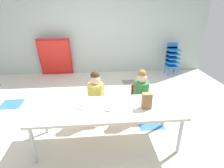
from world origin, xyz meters
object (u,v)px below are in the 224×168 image
at_px(kid_chair_blue_stack, 172,57).
at_px(folded_activity_table, 55,57).
at_px(craft_table, 107,111).
at_px(donut_powdered_on_plate, 108,109).
at_px(donut_powdered_loose, 81,107).
at_px(paper_plate_near_edge, 108,110).
at_px(paper_plate_center_table, 75,111).
at_px(paper_bag_brown, 147,101).
at_px(seated_child_near_camera, 96,92).
at_px(seated_child_middle_seat, 141,90).

relative_size(kid_chair_blue_stack, folded_activity_table, 0.85).
distance_m(craft_table, donut_powdered_on_plate, 0.10).
relative_size(kid_chair_blue_stack, donut_powdered_loose, 8.57).
distance_m(paper_plate_near_edge, paper_plate_center_table, 0.45).
xyz_separation_m(kid_chair_blue_stack, paper_bag_brown, (-1.52, -2.82, 0.18)).
distance_m(seated_child_near_camera, paper_bag_brown, 0.96).
relative_size(folded_activity_table, paper_bag_brown, 4.94).
height_order(seated_child_middle_seat, folded_activity_table, folded_activity_table).
bearing_deg(paper_plate_center_table, paper_plate_near_edge, -4.09).
xyz_separation_m(craft_table, donut_powdered_on_plate, (0.01, -0.08, 0.07)).
bearing_deg(folded_activity_table, seated_child_near_camera, -65.00).
bearing_deg(craft_table, kid_chair_blue_stack, 53.30).
relative_size(seated_child_near_camera, paper_plate_near_edge, 5.10).
relative_size(craft_table, paper_plate_center_table, 11.59).
bearing_deg(donut_powdered_loose, paper_bag_brown, -4.10).
bearing_deg(paper_plate_near_edge, paper_bag_brown, 3.52).
bearing_deg(paper_plate_center_table, donut_powdered_loose, 38.46).
xyz_separation_m(seated_child_near_camera, folded_activity_table, (-1.12, 2.41, -0.02)).
bearing_deg(paper_plate_center_table, seated_child_near_camera, 65.67).
bearing_deg(donut_powdered_loose, kid_chair_blue_stack, 48.56).
relative_size(paper_bag_brown, paper_plate_near_edge, 1.22).
bearing_deg(paper_plate_near_edge, folded_activity_table, 112.70).
distance_m(kid_chair_blue_stack, paper_plate_near_edge, 3.52).
xyz_separation_m(seated_child_middle_seat, donut_powdered_loose, (-0.99, -0.57, 0.05)).
xyz_separation_m(seated_child_near_camera, paper_plate_center_table, (-0.29, -0.64, 0.04)).
height_order(kid_chair_blue_stack, paper_bag_brown, kid_chair_blue_stack).
xyz_separation_m(paper_plate_near_edge, paper_plate_center_table, (-0.45, 0.03, 0.00)).
distance_m(paper_plate_near_edge, donut_powdered_on_plate, 0.02).
relative_size(folded_activity_table, donut_powdered_loose, 10.11).
distance_m(craft_table, paper_bag_brown, 0.57).
bearing_deg(folded_activity_table, craft_table, -66.92).
distance_m(craft_table, kid_chair_blue_stack, 3.46).
relative_size(seated_child_near_camera, donut_powdered_on_plate, 9.41).
relative_size(craft_table, donut_powdered_on_plate, 21.40).
bearing_deg(paper_plate_near_edge, seated_child_middle_seat, 47.38).
bearing_deg(seated_child_middle_seat, seated_child_near_camera, 180.00).
bearing_deg(donut_powdered_loose, seated_child_middle_seat, 30.09).
relative_size(craft_table, seated_child_near_camera, 2.27).
height_order(craft_table, paper_plate_near_edge, paper_plate_near_edge).
height_order(seated_child_middle_seat, paper_plate_center_table, seated_child_middle_seat).
bearing_deg(seated_child_near_camera, seated_child_middle_seat, 0.00).
relative_size(seated_child_near_camera, paper_plate_center_table, 5.10).
distance_m(seated_child_middle_seat, donut_powdered_on_plate, 0.91).
bearing_deg(paper_bag_brown, folded_activity_table, 120.92).
xyz_separation_m(seated_child_near_camera, paper_plate_near_edge, (0.17, -0.67, 0.04)).
bearing_deg(seated_child_middle_seat, paper_bag_brown, -97.23).
bearing_deg(folded_activity_table, paper_plate_center_table, -74.68).
distance_m(craft_table, donut_powdered_loose, 0.37).
distance_m(craft_table, folded_activity_table, 3.27).
bearing_deg(paper_plate_near_edge, kid_chair_blue_stack, 54.15).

